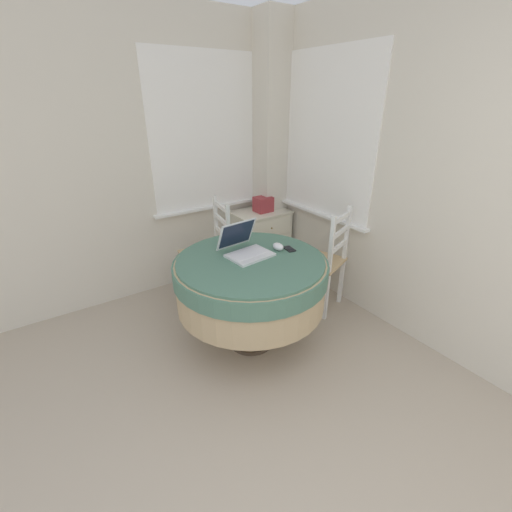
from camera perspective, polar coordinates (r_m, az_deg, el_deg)
name	(u,v)px	position (r m, az deg, el deg)	size (l,w,h in m)	color
corner_room_shell	(278,178)	(2.54, 3.65, 12.82)	(4.30, 5.11, 2.55)	beige
round_dining_table	(251,279)	(2.56, -0.90, -3.88)	(1.13, 1.13, 0.74)	#4C3D2D
laptop	(245,248)	(2.54, -1.83, 1.41)	(0.35, 0.36, 0.24)	silver
computer_mouse	(278,247)	(2.62, 3.71, 1.58)	(0.07, 0.11, 0.05)	white
cell_phone	(289,249)	(2.64, 5.57, 1.20)	(0.07, 0.11, 0.01)	black
dining_chair_near_back_window	(209,253)	(3.27, -7.79, 0.45)	(0.48, 0.45, 0.96)	tan
dining_chair_near_right_window	(322,261)	(3.14, 10.97, -0.88)	(0.51, 0.53, 0.96)	tan
corner_cabinet	(260,241)	(3.84, 0.75, 2.58)	(0.60, 0.43, 0.69)	silver
storage_box	(263,204)	(3.70, 1.21, 8.62)	(0.18, 0.15, 0.16)	#9E3338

